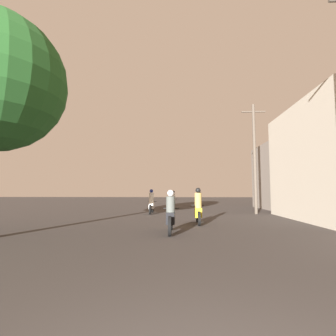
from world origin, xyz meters
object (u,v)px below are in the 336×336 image
(motorcycle_white, at_px, (151,204))
(utility_pole_far, at_px, (255,156))
(motorcycle_yellow, at_px, (198,210))
(motorcycle_red, at_px, (199,199))
(motorcycle_black, at_px, (171,216))
(building_right_far, at_px, (288,177))
(motorcycle_green, at_px, (173,201))

(motorcycle_white, bearing_deg, utility_pole_far, -0.24)
(motorcycle_yellow, xyz_separation_m, motorcycle_red, (0.96, 14.10, -0.01))
(motorcycle_black, xyz_separation_m, building_right_far, (9.43, 12.96, 2.07))
(motorcycle_green, bearing_deg, motorcycle_black, -92.58)
(motorcycle_white, distance_m, utility_pole_far, 7.64)
(motorcycle_white, bearing_deg, motorcycle_yellow, -62.81)
(motorcycle_white, height_order, utility_pole_far, utility_pole_far)
(motorcycle_red, distance_m, building_right_far, 8.50)
(motorcycle_white, distance_m, building_right_far, 12.30)
(motorcycle_green, height_order, utility_pole_far, utility_pole_far)
(motorcycle_black, relative_size, utility_pole_far, 0.28)
(motorcycle_black, distance_m, motorcycle_white, 8.15)
(motorcycle_yellow, relative_size, motorcycle_white, 0.99)
(motorcycle_green, bearing_deg, motorcycle_yellow, -85.68)
(motorcycle_black, distance_m, motorcycle_red, 16.92)
(motorcycle_yellow, bearing_deg, motorcycle_green, 98.47)
(motorcycle_green, bearing_deg, utility_pole_far, -44.43)
(motorcycle_yellow, bearing_deg, utility_pole_far, 52.47)
(motorcycle_white, distance_m, motorcycle_green, 5.01)
(motorcycle_red, bearing_deg, building_right_far, -29.24)
(motorcycle_white, xyz_separation_m, building_right_far, (11.06, 4.97, 2.05))
(motorcycle_black, relative_size, motorcycle_green, 1.08)
(motorcycle_yellow, relative_size, motorcycle_red, 0.97)
(motorcycle_white, distance_m, motorcycle_red, 9.57)
(motorcycle_green, relative_size, utility_pole_far, 0.26)
(motorcycle_red, distance_m, utility_pole_far, 9.85)
(motorcycle_yellow, distance_m, motorcycle_green, 10.25)
(motorcycle_green, distance_m, utility_pole_far, 8.06)
(building_right_far, height_order, utility_pole_far, utility_pole_far)
(motorcycle_white, bearing_deg, motorcycle_red, 66.26)
(building_right_far, bearing_deg, utility_pole_far, -129.97)
(motorcycle_yellow, relative_size, building_right_far, 0.35)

